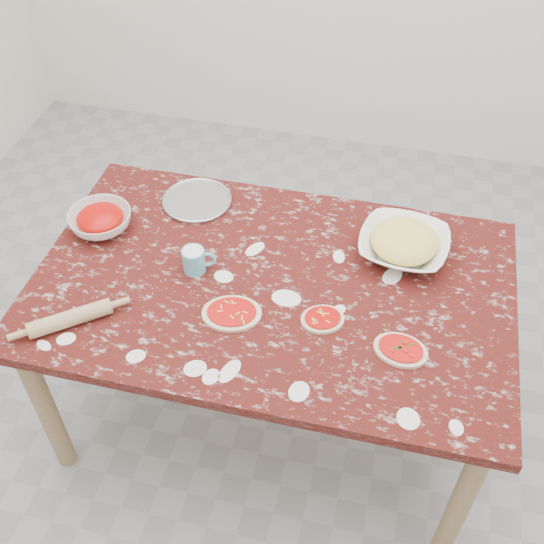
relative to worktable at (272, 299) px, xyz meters
The scene contains 10 objects.
ground 0.67m from the worktable, ahead, with size 4.00×4.00×0.00m, color gray.
worktable is the anchor object (origin of this frame).
pizza_tray 0.52m from the worktable, 137.55° to the left, with size 0.26×0.26×0.01m, color #B2B2B7.
sauce_bowl 0.69m from the worktable, 169.68° to the left, with size 0.23×0.23×0.07m, color white.
cheese_bowl 0.49m from the worktable, 30.53° to the left, with size 0.31×0.31×0.08m, color white.
flour_mug 0.30m from the worktable, behind, with size 0.11×0.08×0.09m.
pizza_left 0.21m from the worktable, 118.29° to the right, with size 0.22×0.19×0.02m.
pizza_mid 0.25m from the worktable, 32.86° to the right, with size 0.17×0.16×0.02m.
pizza_right 0.50m from the worktable, 23.11° to the right, with size 0.19×0.16×0.02m.
rolling_pin 0.67m from the worktable, 150.52° to the right, with size 0.05×0.05×0.26m, color tan.
Camera 1 is at (0.36, -1.47, 2.34)m, focal length 43.24 mm.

